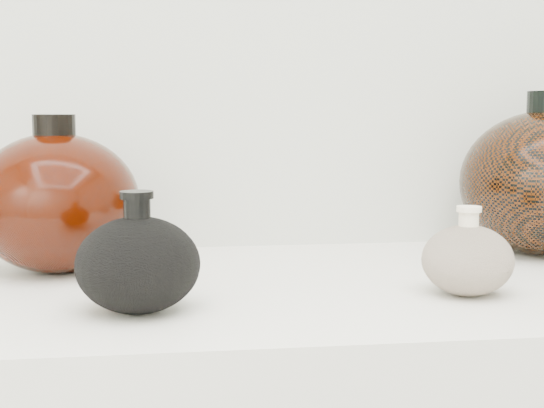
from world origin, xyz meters
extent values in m
cube|color=silver|center=(0.00, 0.95, 0.89)|extent=(1.20, 0.50, 0.03)
ellipsoid|color=black|center=(-0.17, 0.84, 0.95)|extent=(0.15, 0.15, 0.10)
cylinder|color=black|center=(-0.17, 0.84, 1.00)|extent=(0.03, 0.03, 0.03)
cylinder|color=black|center=(-0.17, 0.84, 1.02)|extent=(0.04, 0.04, 0.01)
ellipsoid|color=beige|center=(0.19, 0.86, 0.94)|extent=(0.12, 0.12, 0.08)
cylinder|color=#F5E5C6|center=(0.19, 0.86, 0.98)|extent=(0.03, 0.03, 0.02)
cylinder|color=#F5E5C6|center=(0.19, 0.86, 0.99)|extent=(0.03, 0.03, 0.01)
ellipsoid|color=black|center=(-0.27, 1.05, 0.99)|extent=(0.22, 0.22, 0.17)
cylinder|color=black|center=(-0.27, 1.05, 1.08)|extent=(0.06, 0.06, 0.03)
camera|label=1|loc=(-0.13, 0.09, 1.10)|focal=50.00mm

